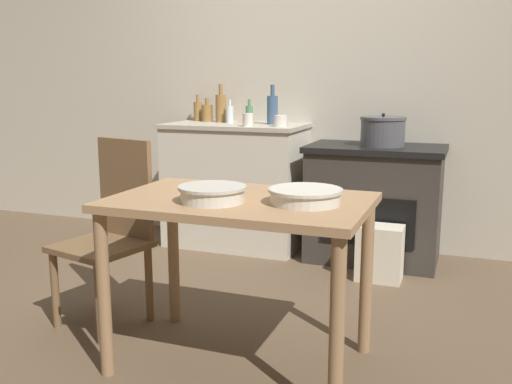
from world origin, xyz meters
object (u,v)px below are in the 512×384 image
at_px(chair, 112,229).
at_px(bottle_left, 221,108).
at_px(bottle_center_left, 207,113).
at_px(cup_mid_right, 280,121).
at_px(bottle_center, 198,111).
at_px(work_table, 240,224).
at_px(stock_pot, 383,131).
at_px(bottle_far_left, 249,114).
at_px(cup_right, 248,120).
at_px(bottle_center_right, 272,109).
at_px(flour_sack, 380,253).
at_px(mixing_bowl_small, 305,195).
at_px(stove, 374,203).
at_px(mixing_bowl_large, 212,193).
at_px(bottle_mid_left, 230,114).

distance_m(chair, bottle_left, 1.72).
xyz_separation_m(bottle_center_left, cup_mid_right, (0.69, -0.28, -0.03)).
bearing_deg(bottle_center, work_table, -59.14).
distance_m(stock_pot, bottle_center, 1.49).
height_order(bottle_far_left, cup_right, bottle_far_left).
xyz_separation_m(stock_pot, bottle_center_right, (-0.81, 0.07, 0.13)).
bearing_deg(flour_sack, mixing_bowl_small, -95.28).
bearing_deg(flour_sack, bottle_far_left, 153.50).
relative_size(work_table, stock_pot, 3.56).
xyz_separation_m(stove, cup_mid_right, (-0.65, -0.14, 0.56)).
height_order(stove, bottle_far_left, bottle_far_left).
height_order(flour_sack, bottle_left, bottle_left).
bearing_deg(bottle_left, bottle_far_left, 1.69).
bearing_deg(bottle_center_left, work_table, -60.90).
distance_m(stock_pot, mixing_bowl_small, 1.72).
distance_m(chair, stock_pot, 1.92).
distance_m(stove, mixing_bowl_large, 1.91).
bearing_deg(cup_mid_right, stove, 11.97).
bearing_deg(bottle_center_left, cup_right, -35.31).
xyz_separation_m(stock_pot, cup_mid_right, (-0.69, -0.12, 0.06)).
distance_m(stove, bottle_center_right, 1.00).
bearing_deg(bottle_mid_left, flour_sack, -21.25).
bearing_deg(bottle_mid_left, bottle_center_right, -0.47).
relative_size(work_table, bottle_center_right, 3.80).
xyz_separation_m(mixing_bowl_large, mixing_bowl_small, (0.37, 0.10, -0.00)).
distance_m(work_table, bottle_mid_left, 1.99).
relative_size(bottle_left, bottle_center_left, 1.59).
bearing_deg(flour_sack, stock_pot, 100.01).
distance_m(bottle_far_left, bottle_center, 0.46).
distance_m(work_table, chair, 0.84).
height_order(stove, bottle_center, bottle_center).
bearing_deg(bottle_center, mixing_bowl_small, -53.30).
bearing_deg(bottle_center_left, flour_sack, -21.09).
height_order(stock_pot, bottle_mid_left, bottle_mid_left).
bearing_deg(stock_pot, bottle_far_left, 171.94).
xyz_separation_m(chair, cup_right, (0.23, 1.32, 0.48)).
xyz_separation_m(flour_sack, bottle_center, (-1.55, 0.60, 0.83)).
height_order(flour_sack, mixing_bowl_large, mixing_bowl_large).
relative_size(stove, mixing_bowl_large, 3.26).
bearing_deg(bottle_far_left, chair, -94.22).
distance_m(bottle_center_left, cup_mid_right, 0.74).
distance_m(cup_mid_right, cup_right, 0.23).
xyz_separation_m(mixing_bowl_small, cup_mid_right, (-0.64, 1.60, 0.18)).
xyz_separation_m(flour_sack, mixing_bowl_large, (-0.49, -1.42, 0.61)).
bearing_deg(mixing_bowl_large, stove, 78.40).
bearing_deg(bottle_center, mixing_bowl_large, -62.22).
bearing_deg(bottle_center_right, mixing_bowl_small, -66.99).
distance_m(mixing_bowl_large, bottle_mid_left, 2.04).
bearing_deg(bottle_mid_left, mixing_bowl_large, -68.77).
bearing_deg(cup_right, mixing_bowl_small, -60.96).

